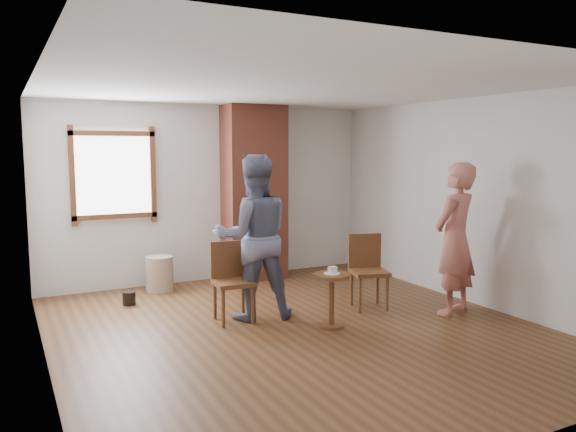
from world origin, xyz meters
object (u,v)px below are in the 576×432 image
(man, at_px, (254,237))
(person_pink, at_px, (455,239))
(stoneware_crock, at_px, (160,273))
(dining_chair_right, at_px, (367,267))
(dining_chair_left, at_px, (231,277))
(side_table, at_px, (332,291))

(man, bearing_deg, person_pink, 168.52)
(stoneware_crock, relative_size, person_pink, 0.27)
(dining_chair_right, bearing_deg, man, -172.63)
(dining_chair_left, height_order, man, man)
(dining_chair_left, distance_m, man, 0.52)
(stoneware_crock, distance_m, dining_chair_right, 2.89)
(side_table, height_order, person_pink, person_pink)
(dining_chair_left, xyz_separation_m, side_table, (0.88, -0.76, -0.10))
(dining_chair_left, bearing_deg, side_table, -36.25)
(stoneware_crock, relative_size, side_table, 0.80)
(dining_chair_left, xyz_separation_m, person_pink, (2.44, -0.99, 0.40))
(stoneware_crock, height_order, person_pink, person_pink)
(man, distance_m, person_pink, 2.37)
(stoneware_crock, bearing_deg, dining_chair_right, -43.44)
(side_table, relative_size, man, 0.32)
(stoneware_crock, relative_size, man, 0.25)
(side_table, distance_m, person_pink, 1.65)
(stoneware_crock, distance_m, man, 2.00)
(stoneware_crock, height_order, dining_chair_right, dining_chair_right)
(side_table, bearing_deg, person_pink, -8.40)
(dining_chair_right, height_order, side_table, dining_chair_right)
(stoneware_crock, height_order, man, man)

